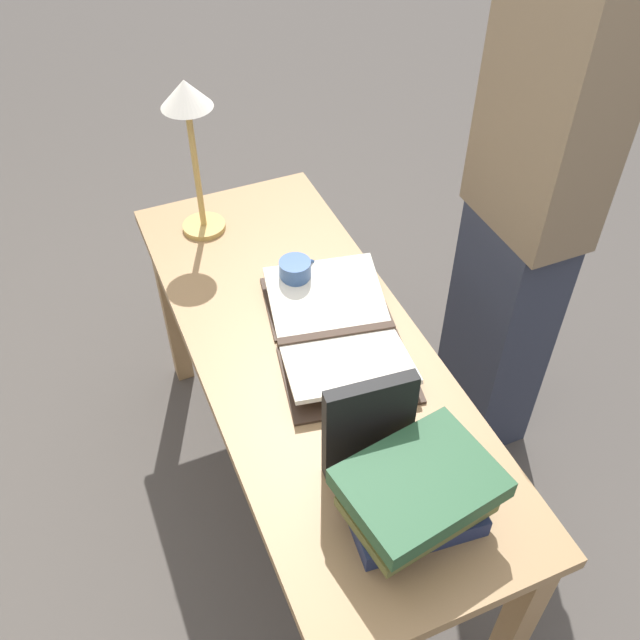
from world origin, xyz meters
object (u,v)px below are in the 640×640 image
open_book (336,332)px  book_stack_tall (418,497)px  book_standing_upright (369,426)px  coffee_mug (296,275)px  person_reader (526,210)px  reading_lamp (189,120)px

open_book → book_stack_tall: (-0.54, 0.07, 0.07)m
book_stack_tall → book_standing_upright: book_standing_upright is taller
open_book → book_standing_upright: book_standing_upright is taller
open_book → coffee_mug: coffee_mug is taller
book_standing_upright → person_reader: (0.47, -0.70, 0.04)m
coffee_mug → person_reader: 0.66m
reading_lamp → open_book: bearing=-162.4°
book_standing_upright → coffee_mug: book_standing_upright is taller
person_reader → reading_lamp: bearing=-121.9°
book_standing_upright → reading_lamp: reading_lamp is taller
book_standing_upright → book_stack_tall: bearing=-164.8°
reading_lamp → person_reader: size_ratio=0.26×
book_stack_tall → person_reader: person_reader is taller
book_stack_tall → person_reader: bearing=-46.8°
open_book → reading_lamp: 0.70m
reading_lamp → coffee_mug: size_ratio=4.13×
open_book → book_stack_tall: 0.55m
book_stack_tall → coffee_mug: book_stack_tall is taller
open_book → coffee_mug: (0.21, 0.03, 0.03)m
open_book → book_standing_upright: 0.41m
open_book → coffee_mug: bearing=18.0°
book_stack_tall → reading_lamp: bearing=6.0°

